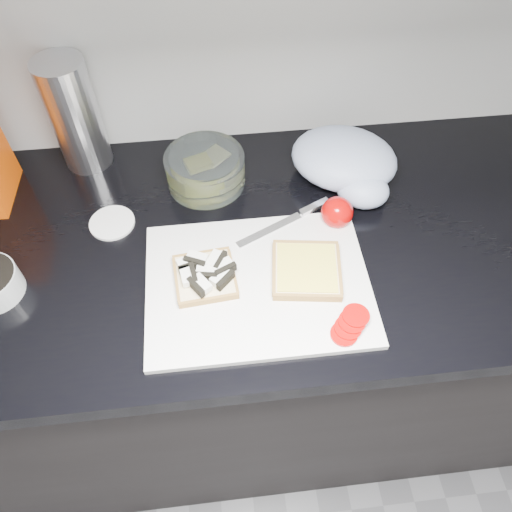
{
  "coord_description": "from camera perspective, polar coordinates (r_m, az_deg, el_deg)",
  "views": [
    {
      "loc": [
        0.07,
        0.59,
        1.66
      ],
      "look_at": [
        0.13,
        1.11,
        0.95
      ],
      "focal_mm": 35.0,
      "sensor_mm": 36.0,
      "label": 1
    }
  ],
  "objects": [
    {
      "name": "cutting_board",
      "position": [
        0.9,
        0.21,
        -3.19
      ],
      "size": [
        0.4,
        0.3,
        0.01
      ],
      "primitive_type": "cube",
      "color": "silver",
      "rests_on": "countertop"
    },
    {
      "name": "bread_right",
      "position": [
        0.9,
        5.78,
        -1.61
      ],
      "size": [
        0.14,
        0.14,
        0.02
      ],
      "rotation": [
        0.0,
        0.0,
        -0.14
      ],
      "color": "beige",
      "rests_on": "cutting_board"
    },
    {
      "name": "grocery_bag",
      "position": [
        1.06,
        10.3,
        10.43
      ],
      "size": [
        0.27,
        0.26,
        0.1
      ],
      "rotation": [
        0.0,
        0.0,
        -0.42
      ],
      "color": "#A1AAC6",
      "rests_on": "countertop"
    },
    {
      "name": "bread_left",
      "position": [
        0.89,
        -5.85,
        -2.14
      ],
      "size": [
        0.12,
        0.12,
        0.03
      ],
      "rotation": [
        0.0,
        0.0,
        0.09
      ],
      "color": "beige",
      "rests_on": "cutting_board"
    },
    {
      "name": "knife",
      "position": [
        0.99,
        4.56,
        4.54
      ],
      "size": [
        0.2,
        0.11,
        0.01
      ],
      "rotation": [
        0.0,
        0.0,
        0.45
      ],
      "color": "silver",
      "rests_on": "cutting_board"
    },
    {
      "name": "tomato_slices",
      "position": [
        0.86,
        10.69,
        -7.73
      ],
      "size": [
        0.08,
        0.09,
        0.02
      ],
      "rotation": [
        0.0,
        0.0,
        0.36
      ],
      "color": "#A70403",
      "rests_on": "cutting_board"
    },
    {
      "name": "glass_bowl",
      "position": [
        1.05,
        -5.82,
        9.79
      ],
      "size": [
        0.16,
        0.16,
        0.07
      ],
      "rotation": [
        0.0,
        0.0,
        0.35
      ],
      "color": "silver",
      "rests_on": "countertop"
    },
    {
      "name": "whole_tomatoes",
      "position": [
        0.98,
        9.25,
        4.94
      ],
      "size": [
        0.06,
        0.06,
        0.06
      ],
      "rotation": [
        0.0,
        0.0,
        0.24
      ],
      "color": "#A70403",
      "rests_on": "countertop"
    },
    {
      "name": "countertop",
      "position": [
        0.99,
        -8.1,
        1.05
      ],
      "size": [
        3.5,
        0.64,
        0.04
      ],
      "primitive_type": "cube",
      "color": "black",
      "rests_on": "base_cabinet"
    },
    {
      "name": "tub_lid",
      "position": [
        1.03,
        -16.13,
        3.66
      ],
      "size": [
        0.1,
        0.1,
        0.01
      ],
      "primitive_type": "cylinder",
      "rotation": [
        0.0,
        0.0,
        0.18
      ],
      "color": "white",
      "rests_on": "countertop"
    },
    {
      "name": "base_cabinet",
      "position": [
        1.37,
        -5.93,
        -10.48
      ],
      "size": [
        3.5,
        0.6,
        0.86
      ],
      "primitive_type": "cube",
      "color": "black",
      "rests_on": "ground"
    },
    {
      "name": "steel_canister",
      "position": [
        1.11,
        -20.02,
        14.85
      ],
      "size": [
        0.1,
        0.1,
        0.24
      ],
      "primitive_type": "cylinder",
      "color": "silver",
      "rests_on": "countertop"
    }
  ]
}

